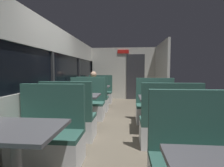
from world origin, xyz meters
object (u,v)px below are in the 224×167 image
Objects in this scene: dining_table_mid_window at (79,99)px; bench_rear_aisle_facing_entry at (155,109)px; seated_passenger at (93,94)px; dining_table_far_window at (97,89)px; bench_rear_aisle_facing_end at (169,128)px; bench_far_window_facing_end at (93,101)px; bench_mid_window_facing_entry at (87,106)px; dining_table_rear_aisle at (161,102)px; bench_far_window_facing_entry at (100,95)px; bench_near_window_facing_entry at (48,140)px; bench_mid_window_facing_end at (69,122)px; dining_table_near_window at (15,138)px.

dining_table_mid_window is 0.82× the size of bench_rear_aisle_facing_entry.
dining_table_far_window is at bearing 90.00° from seated_passenger.
dining_table_far_window is 0.82× the size of bench_rear_aisle_facing_end.
seated_passenger is (0.00, 1.64, -0.10)m from dining_table_mid_window.
bench_far_window_facing_end is (0.00, 1.57, -0.31)m from dining_table_mid_window.
dining_table_rear_aisle is (1.79, -0.90, 0.31)m from bench_mid_window_facing_entry.
bench_far_window_facing_end is 1.00× the size of bench_far_window_facing_entry.
seated_passenger is (-1.79, 1.14, 0.21)m from bench_rear_aisle_facing_entry.
dining_table_far_window is 0.82× the size of bench_rear_aisle_facing_entry.
bench_far_window_facing_entry is 1.00× the size of bench_rear_aisle_facing_end.
seated_passenger reaches higher than bench_near_window_facing_entry.
dining_table_far_window is (0.00, 2.97, 0.31)m from bench_mid_window_facing_end.
bench_mid_window_facing_entry is at bearing 173.62° from bench_rear_aisle_facing_entry.
bench_far_window_facing_end is 1.22× the size of dining_table_rear_aisle.
dining_table_rear_aisle is (1.79, -0.20, 0.00)m from dining_table_mid_window.
dining_table_far_window is at bearing 90.00° from dining_table_mid_window.
dining_table_rear_aisle is at bearing -26.68° from bench_mid_window_facing_entry.
bench_rear_aisle_facing_entry reaches higher than dining_table_rear_aisle.
bench_far_window_facing_entry is (0.00, 0.70, -0.31)m from dining_table_far_window.
bench_near_window_facing_entry is 1.22× the size of dining_table_mid_window.
seated_passenger reaches higher than bench_far_window_facing_end.
seated_passenger is (0.00, 3.92, -0.10)m from dining_table_near_window.
bench_rear_aisle_facing_end is at bearing -41.77° from bench_mid_window_facing_entry.
seated_passenger reaches higher than dining_table_near_window.
bench_far_window_facing_entry is 1.22× the size of dining_table_rear_aisle.
bench_rear_aisle_facing_entry is (0.00, 1.40, 0.00)m from bench_rear_aisle_facing_end.
bench_rear_aisle_facing_end is at bearing -54.86° from seated_passenger.
dining_table_mid_window is 0.77m from bench_mid_window_facing_end.
dining_table_near_window is 2.27m from dining_table_mid_window.
bench_mid_window_facing_end is 1.00× the size of bench_mid_window_facing_entry.
bench_near_window_facing_entry is at bearing -90.00° from bench_mid_window_facing_end.
bench_near_window_facing_entry is (0.00, 0.70, -0.31)m from dining_table_near_window.
bench_mid_window_facing_end reaches higher than dining_table_far_window.
dining_table_mid_window is 0.77m from bench_mid_window_facing_entry.
dining_table_far_window is at bearing 90.00° from bench_mid_window_facing_end.
bench_far_window_facing_entry is at bearing 119.45° from dining_table_rear_aisle.
bench_mid_window_facing_end and bench_rear_aisle_facing_end have the same top height.
dining_table_mid_window is 1.00× the size of dining_table_rear_aisle.
seated_passenger reaches higher than dining_table_far_window.
seated_passenger reaches higher than bench_mid_window_facing_end.
bench_rear_aisle_facing_entry is (1.79, -0.20, 0.00)m from bench_mid_window_facing_entry.
bench_mid_window_facing_end is at bearing -90.00° from dining_table_far_window.
bench_far_window_facing_end reaches higher than dining_table_far_window.
bench_rear_aisle_facing_entry is at bearing -32.60° from seated_passenger.
bench_mid_window_facing_end is at bearing 90.00° from bench_near_window_facing_entry.
dining_table_near_window is at bearing -90.00° from bench_near_window_facing_entry.
dining_table_mid_window is 1.00× the size of dining_table_far_window.
bench_mid_window_facing_end is at bearing -90.00° from dining_table_mid_window.
bench_near_window_facing_entry is 1.00× the size of bench_far_window_facing_end.
bench_mid_window_facing_entry is at bearing 153.32° from dining_table_rear_aisle.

